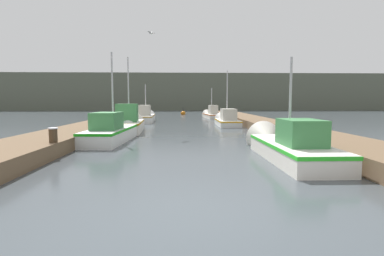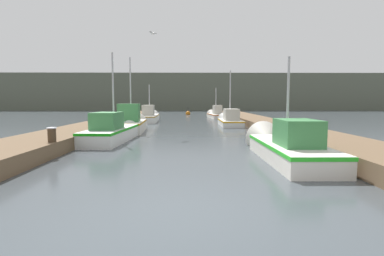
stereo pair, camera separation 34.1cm
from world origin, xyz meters
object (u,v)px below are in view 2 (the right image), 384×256
fishing_boat_0 (283,145)px  fishing_boat_4 (150,116)px  mooring_piling_1 (152,112)px  channel_buoy (188,113)px  fishing_boat_5 (216,114)px  seagull_lead (153,33)px  fishing_boat_2 (132,123)px  fishing_boat_1 (115,131)px  mooring_piling_0 (52,142)px  fishing_boat_3 (229,120)px

fishing_boat_0 → fishing_boat_4: (-6.74, 17.39, 0.04)m
fishing_boat_0 → fishing_boat_4: 18.65m
mooring_piling_1 → channel_buoy: size_ratio=0.92×
fishing_boat_5 → seagull_lead: (-4.98, -15.37, 5.34)m
fishing_boat_2 → fishing_boat_5: bearing=62.7°
fishing_boat_1 → mooring_piling_0: size_ratio=5.87×
fishing_boat_0 → mooring_piling_1: fishing_boat_0 is taller
seagull_lead → fishing_boat_1: bearing=-171.8°
fishing_boat_4 → fishing_boat_0: bearing=-70.8°
fishing_boat_4 → mooring_piling_1: size_ratio=5.95×
fishing_boat_5 → mooring_piling_1: (-7.27, 2.49, 0.14)m
mooring_piling_1 → fishing_boat_3: bearing=-59.2°
fishing_boat_3 → mooring_piling_0: fishing_boat_3 is taller
fishing_boat_2 → fishing_boat_4: bearing=87.2°
fishing_boat_0 → fishing_boat_1: 8.06m
mooring_piling_0 → channel_buoy: bearing=81.5°
mooring_piling_1 → seagull_lead: bearing=-82.7°
fishing_boat_5 → channel_buoy: bearing=106.7°
channel_buoy → seagull_lead: bearing=-94.8°
fishing_boat_3 → mooring_piling_1: size_ratio=4.83×
fishing_boat_4 → seagull_lead: (1.53, -9.86, 5.27)m
fishing_boat_5 → mooring_piling_1: size_ratio=5.16×
mooring_piling_0 → fishing_boat_4: bearing=86.5°
fishing_boat_4 → fishing_boat_5: fishing_boat_4 is taller
fishing_boat_1 → channel_buoy: (3.46, 25.95, -0.28)m
fishing_boat_5 → channel_buoy: fishing_boat_5 is taller
fishing_boat_2 → fishing_boat_0: bearing=-54.9°
fishing_boat_0 → fishing_boat_2: (-6.72, 8.56, 0.10)m
fishing_boat_0 → fishing_boat_1: size_ratio=0.98×
fishing_boat_1 → seagull_lead: size_ratio=11.35×
fishing_boat_2 → fishing_boat_5: fishing_boat_2 is taller
fishing_boat_4 → fishing_boat_2: bearing=-91.8°
seagull_lead → fishing_boat_3: bearing=-9.3°
fishing_boat_2 → fishing_boat_1: bearing=-93.2°
fishing_boat_1 → channel_buoy: bearing=85.7°
fishing_boat_1 → mooring_piling_1: fishing_boat_1 is taller
fishing_boat_4 → channel_buoy: size_ratio=5.47×
fishing_boat_3 → fishing_boat_5: fishing_boat_3 is taller
fishing_boat_1 → channel_buoy: fishing_boat_1 is taller
fishing_boat_0 → seagull_lead: 10.59m
fishing_boat_0 → fishing_boat_3: (-0.06, 12.93, -0.01)m
fishing_boat_3 → fishing_boat_4: (-6.68, 4.46, 0.05)m
channel_buoy → mooring_piling_1: bearing=-130.2°
fishing_boat_1 → seagull_lead: seagull_lead is taller
fishing_boat_0 → fishing_boat_1: bearing=146.6°
fishing_boat_1 → fishing_boat_0: bearing=-30.1°
fishing_boat_3 → fishing_boat_5: size_ratio=0.94×
mooring_piling_1 → seagull_lead: 18.74m
fishing_boat_3 → mooring_piling_1: fishing_boat_3 is taller
fishing_boat_2 → channel_buoy: bearing=78.1°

